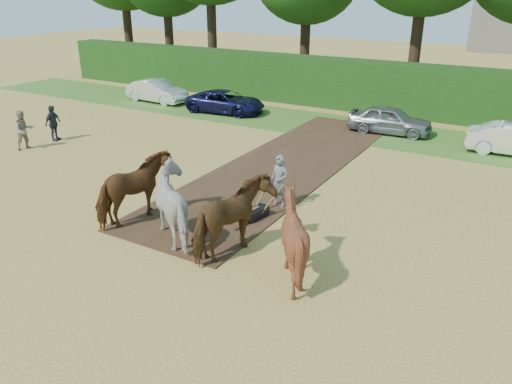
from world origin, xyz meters
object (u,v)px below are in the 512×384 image
Objects in this scene: spectator_near at (24,130)px; plough_team at (209,211)px; parked_cars at (387,121)px; spectator_far at (53,123)px.

spectator_near is 0.24× the size of plough_team.
spectator_near is 13.33m from plough_team.
plough_team is 14.31m from parked_cars.
spectator_far is 0.05× the size of parked_cars.
parked_cars is (13.92, 10.96, -0.20)m from spectator_near.
plough_team reaches higher than parked_cars.
spectator_far reaches higher than parked_cars.
parked_cars is (1.01, 14.27, -0.40)m from plough_team.
spectator_far is at bearing 17.27° from spectator_near.
plough_team is at bearing -87.59° from spectator_near.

